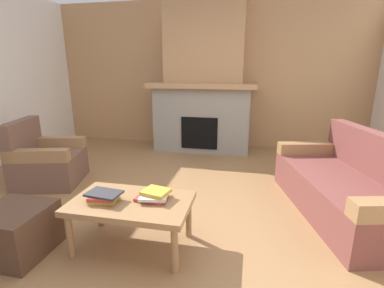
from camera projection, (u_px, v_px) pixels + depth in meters
name	position (u px, v px, depth m)	size (l,w,h in m)	color
ground	(160.00, 217.00, 2.95)	(9.00, 9.00, 0.00)	olive
wall_back_wood_panel	(207.00, 75.00, 5.42)	(6.00, 0.12, 2.70)	tan
fireplace	(203.00, 86.00, 5.11)	(1.90, 0.82, 2.70)	gray
couch	(348.00, 188.00, 2.97)	(1.24, 1.95, 0.85)	brown
armchair	(46.00, 162.00, 3.74)	(0.93, 0.93, 0.85)	brown
coffee_table	(131.00, 206.00, 2.38)	(1.00, 0.60, 0.43)	#997047
ottoman	(15.00, 231.00, 2.33)	(0.52, 0.52, 0.40)	#4C3323
book_stack_near_edge	(103.00, 197.00, 2.34)	(0.30, 0.21, 0.08)	gold
book_stack_center	(154.00, 195.00, 2.37)	(0.29, 0.25, 0.08)	#B23833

